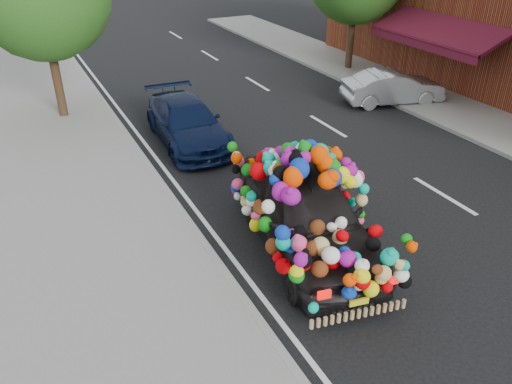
# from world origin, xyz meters

# --- Properties ---
(ground) EXTENTS (100.00, 100.00, 0.00)m
(ground) POSITION_xyz_m (0.00, 0.00, 0.00)
(ground) COLOR black
(ground) RESTS_ON ground
(sidewalk) EXTENTS (4.00, 60.00, 0.12)m
(sidewalk) POSITION_xyz_m (-4.30, 0.00, 0.06)
(sidewalk) COLOR gray
(sidewalk) RESTS_ON ground
(kerb) EXTENTS (0.15, 60.00, 0.13)m
(kerb) POSITION_xyz_m (-2.35, 0.00, 0.07)
(kerb) COLOR gray
(kerb) RESTS_ON ground
(footpath_far) EXTENTS (3.00, 40.00, 0.12)m
(footpath_far) POSITION_xyz_m (8.20, 3.00, 0.06)
(footpath_far) COLOR gray
(footpath_far) RESTS_ON ground
(lane_markings) EXTENTS (6.00, 50.00, 0.01)m
(lane_markings) POSITION_xyz_m (3.60, 0.00, 0.01)
(lane_markings) COLOR silver
(lane_markings) RESTS_ON ground
(plush_art_car) EXTENTS (2.99, 5.09, 2.21)m
(plush_art_car) POSITION_xyz_m (-0.50, -0.26, 1.14)
(plush_art_car) COLOR black
(plush_art_car) RESTS_ON ground
(navy_sedan) EXTENTS (1.99, 4.38, 1.24)m
(navy_sedan) POSITION_xyz_m (-0.81, 5.82, 0.62)
(navy_sedan) COLOR black
(navy_sedan) RESTS_ON ground
(silver_hatchback) EXTENTS (3.73, 2.12, 1.16)m
(silver_hatchback) POSITION_xyz_m (6.84, 5.80, 0.58)
(silver_hatchback) COLOR #B4B6BD
(silver_hatchback) RESTS_ON ground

